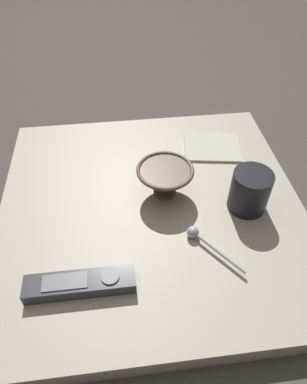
{
  "coord_description": "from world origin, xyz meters",
  "views": [
    {
      "loc": [
        -0.5,
        0.06,
        0.59
      ],
      "look_at": [
        0.02,
        -0.01,
        0.06
      ],
      "focal_mm": 32.68,
      "sensor_mm": 36.0,
      "label": 1
    }
  ],
  "objects_px": {
    "cereal_bowl": "(165,179)",
    "teaspoon": "(199,237)",
    "coffee_mug": "(250,191)",
    "folded_napkin": "(212,148)",
    "tv_remote_near": "(80,284)"
  },
  "relations": [
    {
      "from": "teaspoon",
      "to": "folded_napkin",
      "type": "relative_size",
      "value": 0.75
    },
    {
      "from": "teaspoon",
      "to": "coffee_mug",
      "type": "bearing_deg",
      "value": -57.18
    },
    {
      "from": "cereal_bowl",
      "to": "coffee_mug",
      "type": "bearing_deg",
      "value": -110.24
    },
    {
      "from": "coffee_mug",
      "to": "folded_napkin",
      "type": "relative_size",
      "value": 0.59
    },
    {
      "from": "coffee_mug",
      "to": "folded_napkin",
      "type": "distance_m",
      "value": 0.21
    },
    {
      "from": "tv_remote_near",
      "to": "teaspoon",
      "type": "bearing_deg",
      "value": -71.39
    },
    {
      "from": "folded_napkin",
      "to": "cereal_bowl",
      "type": "bearing_deg",
      "value": 134.7
    },
    {
      "from": "folded_napkin",
      "to": "teaspoon",
      "type": "bearing_deg",
      "value": 161.26
    },
    {
      "from": "coffee_mug",
      "to": "cereal_bowl",
      "type": "bearing_deg",
      "value": 69.76
    },
    {
      "from": "coffee_mug",
      "to": "tv_remote_near",
      "type": "height_order",
      "value": "coffee_mug"
    },
    {
      "from": "coffee_mug",
      "to": "folded_napkin",
      "type": "height_order",
      "value": "coffee_mug"
    },
    {
      "from": "cereal_bowl",
      "to": "teaspoon",
      "type": "xyz_separation_m",
      "value": [
        -0.14,
        -0.05,
        -0.03
      ]
    },
    {
      "from": "teaspoon",
      "to": "folded_napkin",
      "type": "xyz_separation_m",
      "value": [
        0.28,
        -0.09,
        -0.01
      ]
    },
    {
      "from": "teaspoon",
      "to": "folded_napkin",
      "type": "height_order",
      "value": "teaspoon"
    },
    {
      "from": "coffee_mug",
      "to": "tv_remote_near",
      "type": "relative_size",
      "value": 0.47
    }
  ]
}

